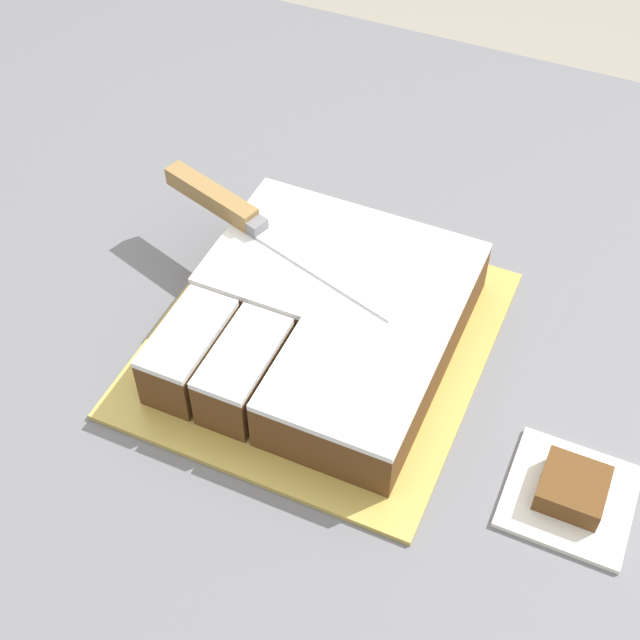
{
  "coord_description": "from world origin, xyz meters",
  "views": [
    {
      "loc": [
        0.33,
        -0.66,
        1.68
      ],
      "look_at": [
        0.08,
        -0.09,
        0.98
      ],
      "focal_mm": 50.0,
      "sensor_mm": 36.0,
      "label": 1
    }
  ],
  "objects": [
    {
      "name": "ground_plane",
      "position": [
        0.0,
        0.0,
        0.0
      ],
      "size": [
        8.0,
        8.0,
        0.0
      ],
      "primitive_type": "plane",
      "color": "#9E9384"
    },
    {
      "name": "countertop",
      "position": [
        0.0,
        0.0,
        0.47
      ],
      "size": [
        1.4,
        1.1,
        0.94
      ],
      "color": "slate",
      "rests_on": "ground_plane"
    },
    {
      "name": "cake_board",
      "position": [
        0.08,
        -0.09,
        0.95
      ],
      "size": [
        0.34,
        0.37,
        0.01
      ],
      "color": "gold",
      "rests_on": "countertop"
    },
    {
      "name": "cake",
      "position": [
        0.08,
        -0.09,
        0.98
      ],
      "size": [
        0.27,
        0.3,
        0.06
      ],
      "color": "brown",
      "rests_on": "cake_board"
    },
    {
      "name": "knife",
      "position": [
        -0.07,
        -0.02,
        1.02
      ],
      "size": [
        0.32,
        0.12,
        0.02
      ],
      "rotation": [
        0.0,
        0.0,
        -0.3
      ],
      "color": "silver",
      "rests_on": "cake"
    },
    {
      "name": "paper_napkin",
      "position": [
        0.37,
        -0.17,
        0.95
      ],
      "size": [
        0.12,
        0.12,
        0.01
      ],
      "color": "white",
      "rests_on": "countertop"
    },
    {
      "name": "brownie",
      "position": [
        0.37,
        -0.17,
        0.96
      ],
      "size": [
        0.06,
        0.06,
        0.02
      ],
      "color": "brown",
      "rests_on": "paper_napkin"
    }
  ]
}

